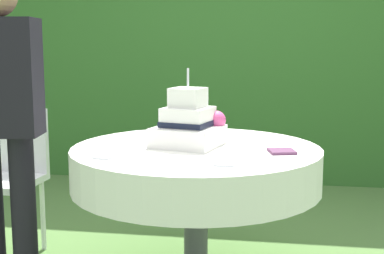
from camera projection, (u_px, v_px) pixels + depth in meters
name	position (u px, v px, depth m)	size (l,w,h in m)	color
foliage_hedge	(236.00, 28.00, 5.07)	(6.63, 0.65, 2.88)	#336628
cake_table	(196.00, 169.00, 2.69)	(1.26, 1.26, 0.76)	#4C4C51
wedding_cake	(189.00, 125.00, 2.69)	(0.39, 0.39, 0.40)	white
serving_plate_near	(226.00, 163.00, 2.29)	(0.12, 0.12, 0.01)	white
serving_plate_far	(107.00, 155.00, 2.44)	(0.15, 0.15, 0.01)	white
serving_plate_left	(253.00, 142.00, 2.78)	(0.10, 0.10, 0.01)	white
serving_plate_right	(140.00, 133.00, 3.06)	(0.13, 0.13, 0.01)	white
napkin_stack	(282.00, 151.00, 2.53)	(0.12, 0.12, 0.01)	#603856
garden_chair	(10.00, 167.00, 3.21)	(0.42, 0.42, 0.89)	white
standing_person	(2.00, 119.00, 2.49)	(0.39, 0.25, 1.60)	black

